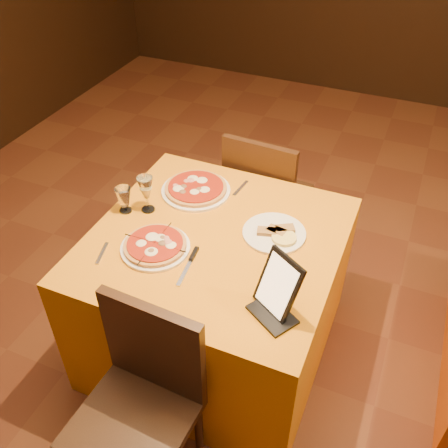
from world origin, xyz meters
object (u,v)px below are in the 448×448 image
at_px(tablet, 278,285).
at_px(main_table, 216,294).
at_px(pizza_far, 196,189).
at_px(chair_main_far, 269,195).
at_px(wine_glass, 146,194).
at_px(water_glass, 124,200).
at_px(chair_main_near, 132,423).
at_px(pizza_near, 155,246).

bearing_deg(tablet, main_table, 175.26).
bearing_deg(pizza_far, chair_main_far, 65.14).
distance_m(main_table, wine_glass, 0.61).
distance_m(pizza_far, tablet, 0.84).
relative_size(chair_main_far, water_glass, 7.00).
bearing_deg(water_glass, wine_glass, 27.25).
xyz_separation_m(pizza_far, water_glass, (-0.24, -0.27, 0.05)).
relative_size(main_table, water_glass, 8.46).
relative_size(pizza_far, tablet, 1.42).
height_order(chair_main_far, water_glass, chair_main_far).
xyz_separation_m(chair_main_near, pizza_far, (-0.23, 1.07, 0.31)).
xyz_separation_m(chair_main_far, tablet, (0.38, -1.06, 0.41)).
height_order(pizza_far, tablet, tablet).
height_order(pizza_far, water_glass, water_glass).
bearing_deg(tablet, water_glass, -167.12).
xyz_separation_m(chair_main_near, pizza_near, (-0.21, 0.61, 0.31)).
distance_m(chair_main_near, tablet, 0.76).
bearing_deg(tablet, pizza_near, -158.78).
bearing_deg(chair_main_near, pizza_near, 112.01).
bearing_deg(wine_glass, pizza_near, -53.94).
bearing_deg(chair_main_near, pizza_far, 105.25).
relative_size(pizza_near, wine_glass, 1.61).
xyz_separation_m(pizza_far, tablet, (0.61, -0.56, 0.10)).
bearing_deg(chair_main_near, wine_glass, 117.18).
xyz_separation_m(wine_glass, tablet, (0.76, -0.34, 0.03)).
bearing_deg(wine_glass, main_table, -8.85).
height_order(pizza_near, tablet, tablet).
bearing_deg(chair_main_far, pizza_near, 80.85).
xyz_separation_m(chair_main_far, water_glass, (-0.47, -0.78, 0.36)).
relative_size(main_table, chair_main_near, 1.21).
bearing_deg(chair_main_far, wine_glass, 65.75).
bearing_deg(main_table, pizza_far, 129.39).
height_order(chair_main_near, wine_glass, wine_glass).
bearing_deg(pizza_far, pizza_near, -87.33).
distance_m(main_table, pizza_near, 0.48).
relative_size(wine_glass, tablet, 0.78).
bearing_deg(chair_main_far, main_table, 93.31).
relative_size(main_table, wine_glass, 5.79).
bearing_deg(chair_main_near, main_table, 92.94).
xyz_separation_m(water_glass, tablet, (0.85, -0.29, 0.06)).
relative_size(pizza_far, water_glass, 2.67).
height_order(main_table, water_glass, water_glass).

